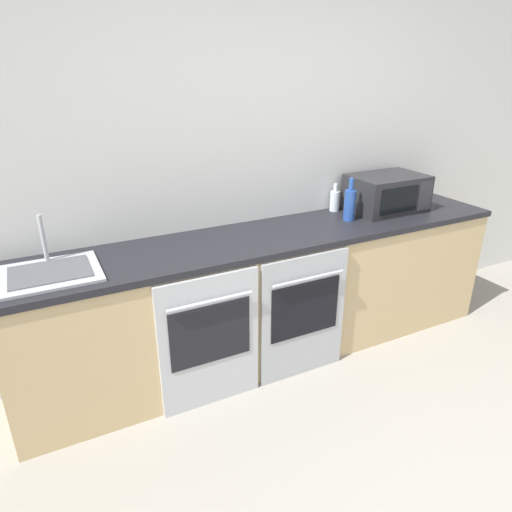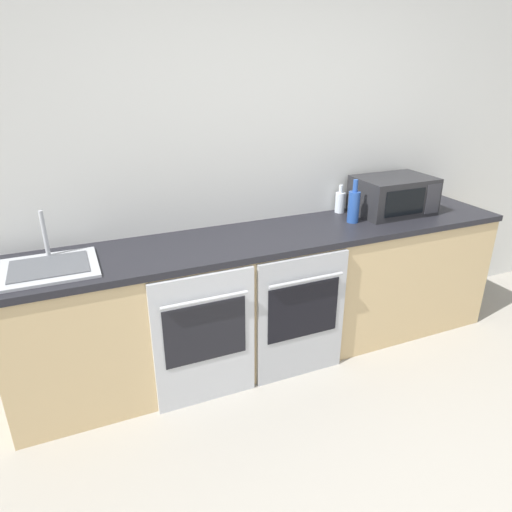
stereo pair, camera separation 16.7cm
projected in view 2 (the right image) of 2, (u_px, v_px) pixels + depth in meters
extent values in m
cube|color=silver|center=(256.00, 159.00, 3.01)|extent=(10.00, 0.06, 2.60)
cube|color=tan|center=(274.00, 298.00, 3.08)|extent=(3.28, 0.58, 0.85)
cube|color=black|center=(275.00, 236.00, 2.91)|extent=(3.31, 0.61, 0.04)
cube|color=#B7BABF|center=(205.00, 341.00, 2.61)|extent=(0.60, 0.03, 0.83)
cube|color=black|center=(206.00, 333.00, 2.57)|extent=(0.48, 0.01, 0.37)
cylinder|color=#B7BABF|center=(205.00, 300.00, 2.47)|extent=(0.49, 0.02, 0.02)
cube|color=#A8AAAF|center=(302.00, 319.00, 2.84)|extent=(0.60, 0.03, 0.83)
cube|color=black|center=(304.00, 311.00, 2.80)|extent=(0.48, 0.01, 0.37)
cylinder|color=#A8AAAF|center=(307.00, 280.00, 2.69)|extent=(0.49, 0.02, 0.02)
cube|color=#232326|center=(393.00, 195.00, 3.26)|extent=(0.54, 0.37, 0.26)
cube|color=black|center=(405.00, 203.00, 3.08)|extent=(0.32, 0.01, 0.18)
cube|color=#2D2D33|center=(433.00, 199.00, 3.17)|extent=(0.12, 0.01, 0.21)
cylinder|color=#234793|center=(354.00, 207.00, 3.07)|extent=(0.08, 0.08, 0.21)
cylinder|color=#234793|center=(355.00, 186.00, 3.02)|extent=(0.03, 0.03, 0.08)
cylinder|color=silver|center=(340.00, 203.00, 3.29)|extent=(0.07, 0.07, 0.15)
cylinder|color=silver|center=(341.00, 189.00, 3.25)|extent=(0.03, 0.03, 0.06)
cube|color=#A8AAAF|center=(49.00, 268.00, 2.39)|extent=(0.49, 0.42, 0.01)
cube|color=#4C4F54|center=(49.00, 266.00, 2.39)|extent=(0.39, 0.30, 0.01)
cylinder|color=#A8AAAF|center=(44.00, 233.00, 2.48)|extent=(0.02, 0.02, 0.26)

